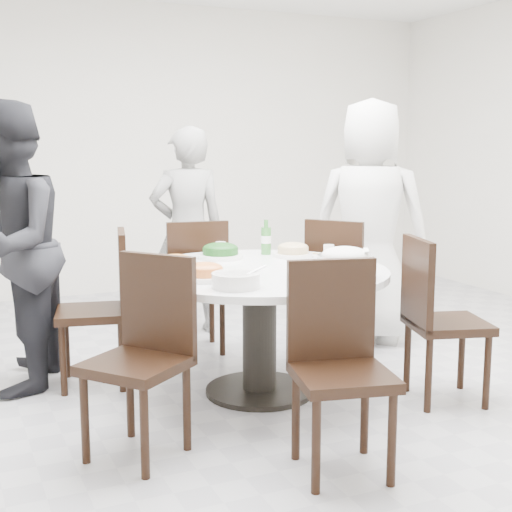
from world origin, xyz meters
name	(u,v)px	position (x,y,z in m)	size (l,w,h in m)	color
floor	(293,375)	(0.00, 0.00, 0.00)	(6.00, 6.00, 0.01)	#B5B4BA
wall_back	(156,149)	(0.00, 3.00, 1.40)	(6.00, 0.01, 2.80)	white
dining_table	(259,332)	(-0.32, -0.20, 0.38)	(1.50, 1.50, 0.75)	white
chair_ne	(343,284)	(0.60, 0.39, 0.47)	(0.42, 0.42, 0.95)	black
chair_n	(193,285)	(-0.39, 0.79, 0.47)	(0.42, 0.42, 0.95)	black
chair_nw	(92,309)	(-1.19, 0.36, 0.47)	(0.42, 0.42, 0.95)	black
chair_sw	(135,360)	(-1.21, -0.75, 0.47)	(0.42, 0.42, 0.95)	black
chair_s	(343,371)	(-0.41, -1.29, 0.47)	(0.42, 0.42, 0.95)	black
chair_se	(448,320)	(0.61, -0.74, 0.47)	(0.42, 0.42, 0.95)	black
diner_right	(370,222)	(0.90, 0.52, 0.89)	(0.87, 0.57, 1.79)	white
diner_middle	(188,231)	(-0.26, 1.27, 0.80)	(0.58, 0.38, 1.59)	black
diner_left	(8,248)	(-1.64, 0.48, 0.86)	(0.84, 0.65, 1.72)	black
dish_greens	(221,252)	(-0.39, 0.26, 0.79)	(0.29, 0.29, 0.08)	white
dish_pale	(293,252)	(0.05, 0.11, 0.78)	(0.25, 0.25, 0.07)	white
dish_orange	(174,265)	(-0.79, -0.05, 0.79)	(0.26, 0.26, 0.07)	white
dish_redbrown	(348,263)	(0.16, -0.39, 0.78)	(0.25, 0.25, 0.06)	white
dish_tofu	(204,274)	(-0.73, -0.37, 0.78)	(0.26, 0.26, 0.07)	white
rice_bowl	(345,267)	(-0.02, -0.64, 0.81)	(0.30, 0.30, 0.13)	silver
soup_bowl	(236,280)	(-0.65, -0.63, 0.79)	(0.25, 0.25, 0.08)	white
beverage_bottle	(266,237)	(-0.06, 0.28, 0.86)	(0.07, 0.07, 0.23)	#327A30
tea_cups	(220,247)	(-0.32, 0.45, 0.79)	(0.07, 0.07, 0.08)	white
chopsticks	(214,252)	(-0.34, 0.49, 0.76)	(0.24, 0.04, 0.01)	tan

